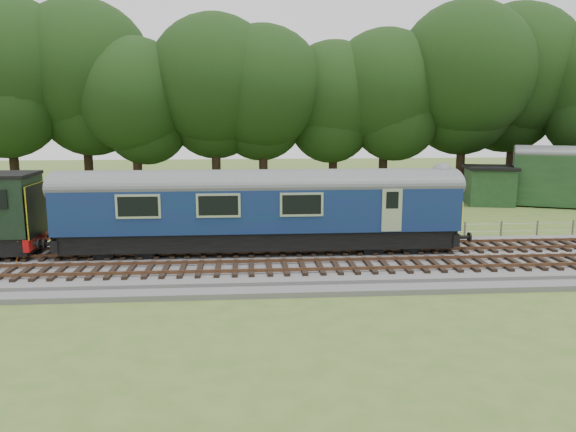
{
  "coord_description": "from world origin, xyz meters",
  "views": [
    {
      "loc": [
        -1.58,
        -23.96,
        6.65
      ],
      "look_at": [
        0.31,
        1.4,
        2.0
      ],
      "focal_mm": 35.0,
      "sensor_mm": 36.0,
      "label": 1
    }
  ],
  "objects": [
    {
      "name": "worker",
      "position": [
        -11.39,
        0.4,
        1.18
      ],
      "size": [
        0.6,
        0.4,
        1.65
      ],
      "primitive_type": "imported",
      "rotation": [
        0.0,
        0.0,
        0.01
      ],
      "color": "#DF5C0B",
      "rests_on": "ballast"
    },
    {
      "name": "dmu_railcar",
      "position": [
        -0.99,
        1.4,
        2.61
      ],
      "size": [
        18.05,
        2.86,
        3.88
      ],
      "color": "black",
      "rests_on": "ground"
    },
    {
      "name": "ground",
      "position": [
        0.0,
        0.0,
        0.0
      ],
      "size": [
        120.0,
        120.0,
        0.0
      ],
      "primitive_type": "plane",
      "color": "#446425",
      "rests_on": "ground"
    },
    {
      "name": "ballast",
      "position": [
        0.0,
        0.0,
        0.17
      ],
      "size": [
        70.0,
        7.0,
        0.35
      ],
      "primitive_type": "cube",
      "color": "#4C4C4F",
      "rests_on": "ground"
    },
    {
      "name": "track_south",
      "position": [
        0.0,
        -1.6,
        0.42
      ],
      "size": [
        67.2,
        2.4,
        0.21
      ],
      "color": "black",
      "rests_on": "ballast"
    },
    {
      "name": "shed",
      "position": [
        16.39,
        16.1,
        1.44
      ],
      "size": [
        4.11,
        4.11,
        2.84
      ],
      "rotation": [
        0.0,
        0.0,
        -0.21
      ],
      "color": "#1A391B",
      "rests_on": "ground"
    },
    {
      "name": "track_north",
      "position": [
        0.0,
        1.4,
        0.42
      ],
      "size": [
        67.2,
        2.4,
        0.21
      ],
      "color": "black",
      "rests_on": "ballast"
    },
    {
      "name": "tree_line",
      "position": [
        0.0,
        22.0,
        0.0
      ],
      "size": [
        70.0,
        8.0,
        18.0
      ],
      "primitive_type": null,
      "color": "black",
      "rests_on": "ground"
    },
    {
      "name": "fence",
      "position": [
        0.0,
        4.5,
        0.0
      ],
      "size": [
        64.0,
        0.12,
        1.0
      ],
      "primitive_type": null,
      "color": "#6B6054",
      "rests_on": "ground"
    }
  ]
}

